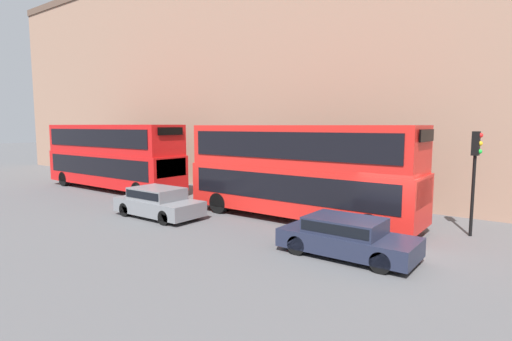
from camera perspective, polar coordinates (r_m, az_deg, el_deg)
ground_plane at (r=14.86m, az=18.19°, el=-10.30°), size 200.00×200.00×0.00m
building_facade at (r=21.42m, az=25.32°, el=16.91°), size 1.10×80.00×16.01m
bus_leading at (r=17.72m, az=6.12°, el=0.34°), size 2.59×10.68×4.21m
bus_second_in_queue at (r=27.68m, az=-19.84°, el=2.22°), size 2.59×11.50×4.25m
car_dark_sedan at (r=13.31m, az=12.79°, el=-9.07°), size 1.85×4.33×1.26m
car_hatchback at (r=18.94m, az=-13.81°, el=-4.32°), size 1.90×4.30×1.36m
traffic_light at (r=17.03m, az=28.84°, el=1.16°), size 0.30×0.36×3.99m
pedestrian at (r=19.34m, az=11.88°, el=-3.80°), size 0.36×0.36×1.75m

